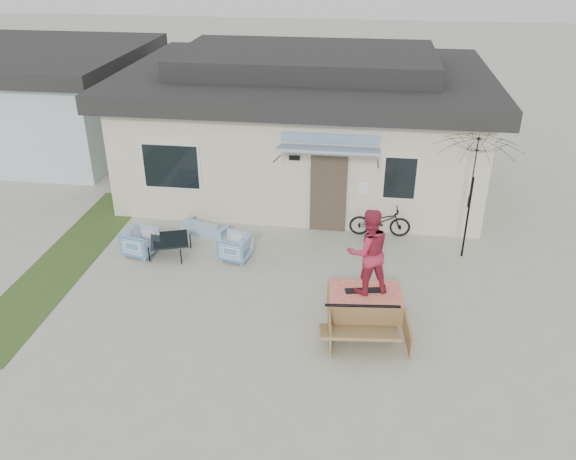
# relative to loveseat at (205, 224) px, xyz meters

# --- Properties ---
(ground) EXTENTS (90.00, 90.00, 0.00)m
(ground) POSITION_rel_loveseat_xyz_m (2.20, -3.87, -0.25)
(ground) COLOR #A3A594
(ground) RESTS_ON ground
(grass_strip) EXTENTS (1.40, 8.00, 0.01)m
(grass_strip) POSITION_rel_loveseat_xyz_m (-3.00, -1.87, -0.25)
(grass_strip) COLOR #2E481E
(grass_strip) RESTS_ON ground
(house) EXTENTS (10.80, 8.49, 4.10)m
(house) POSITION_rel_loveseat_xyz_m (2.20, 4.12, 1.69)
(house) COLOR beige
(house) RESTS_ON ground
(neighbor_house) EXTENTS (8.60, 7.60, 3.50)m
(neighbor_house) POSITION_rel_loveseat_xyz_m (-8.30, 6.13, 1.53)
(neighbor_house) COLOR silver
(neighbor_house) RESTS_ON ground
(loveseat) EXTENTS (1.35, 0.79, 0.51)m
(loveseat) POSITION_rel_loveseat_xyz_m (0.00, 0.00, 0.00)
(loveseat) COLOR teal
(loveseat) RESTS_ON ground
(armchair_left) EXTENTS (0.81, 0.85, 0.73)m
(armchair_left) POSITION_rel_loveseat_xyz_m (-1.27, -1.36, 0.11)
(armchair_left) COLOR teal
(armchair_left) RESTS_ON ground
(armchair_right) EXTENTS (0.76, 0.80, 0.71)m
(armchair_right) POSITION_rel_loveseat_xyz_m (1.09, -1.26, 0.10)
(armchair_right) COLOR teal
(armchair_right) RESTS_ON ground
(coffee_table) EXTENTS (1.14, 1.14, 0.44)m
(coffee_table) POSITION_rel_loveseat_xyz_m (-0.55, -1.30, -0.03)
(coffee_table) COLOR black
(coffee_table) RESTS_ON ground
(bicycle) EXTENTS (1.62, 0.62, 1.02)m
(bicycle) POSITION_rel_loveseat_xyz_m (4.58, 0.46, 0.26)
(bicycle) COLOR black
(bicycle) RESTS_ON ground
(patio_umbrella) EXTENTS (2.32, 2.20, 2.20)m
(patio_umbrella) POSITION_rel_loveseat_xyz_m (6.62, -0.37, 1.50)
(patio_umbrella) COLOR black
(patio_umbrella) RESTS_ON ground
(skate_ramp) EXTENTS (1.70, 2.16, 0.51)m
(skate_ramp) POSITION_rel_loveseat_xyz_m (4.28, -3.14, -0.00)
(skate_ramp) COLOR olive
(skate_ramp) RESTS_ON ground
(skateboard) EXTENTS (0.88, 0.38, 0.05)m
(skateboard) POSITION_rel_loveseat_xyz_m (4.27, -3.08, 0.28)
(skateboard) COLOR black
(skateboard) RESTS_ON skate_ramp
(skater) EXTENTS (1.09, 0.98, 1.84)m
(skater) POSITION_rel_loveseat_xyz_m (4.27, -3.08, 1.23)
(skater) COLOR #AE2842
(skater) RESTS_ON skateboard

